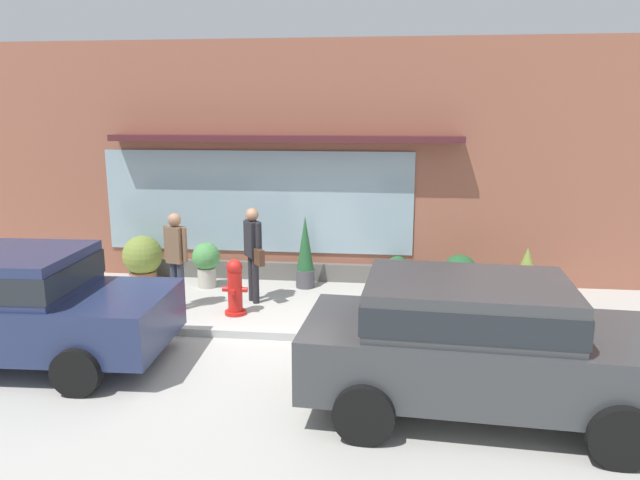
{
  "coord_description": "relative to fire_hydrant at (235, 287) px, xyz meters",
  "views": [
    {
      "loc": [
        2.08,
        -8.64,
        3.4
      ],
      "look_at": [
        0.91,
        1.2,
        1.23
      ],
      "focal_mm": 33.6,
      "sensor_mm": 36.0,
      "label": 1
    }
  ],
  "objects": [
    {
      "name": "potted_plant_window_right",
      "position": [
        2.73,
        1.75,
        -0.13
      ],
      "size": [
        0.42,
        0.42,
        0.66
      ],
      "color": "#B7B2A3",
      "rests_on": "ground_plane"
    },
    {
      "name": "potted_plant_by_entrance",
      "position": [
        -0.96,
        1.49,
        0.03
      ],
      "size": [
        0.54,
        0.54,
        0.88
      ],
      "color": "#B7B2A3",
      "rests_on": "ground_plane"
    },
    {
      "name": "potted_plant_corner_tall",
      "position": [
        3.87,
        1.45,
        -0.06
      ],
      "size": [
        0.65,
        0.65,
        0.79
      ],
      "color": "#9E6042",
      "rests_on": "ground_plane"
    },
    {
      "name": "potted_plant_low_front",
      "position": [
        5.08,
        1.57,
        -0.03
      ],
      "size": [
        0.46,
        0.46,
        0.95
      ],
      "color": "#B7B2A3",
      "rests_on": "ground_plane"
    },
    {
      "name": "potted_plant_trailing_edge",
      "position": [
        -2.34,
        1.7,
        0.02
      ],
      "size": [
        0.79,
        0.79,
        0.94
      ],
      "color": "#9E6042",
      "rests_on": "ground_plane"
    },
    {
      "name": "storefront",
      "position": [
        0.47,
        2.41,
        1.84
      ],
      "size": [
        14.0,
        0.81,
        4.72
      ],
      "color": "#935642",
      "rests_on": "ground_plane"
    },
    {
      "name": "curb_strip",
      "position": [
        0.48,
        -0.97,
        -0.42
      ],
      "size": [
        14.0,
        0.24,
        0.12
      ],
      "primitive_type": "cube",
      "color": "#B2B2AD",
      "rests_on": "ground_plane"
    },
    {
      "name": "pedestrian_passerby",
      "position": [
        -1.05,
        0.15,
        0.51
      ],
      "size": [
        0.45,
        0.28,
        1.69
      ],
      "rotation": [
        0.0,
        0.0,
        2.84
      ],
      "color": "#333847",
      "rests_on": "ground_plane"
    },
    {
      "name": "fire_hydrant",
      "position": [
        0.0,
        0.0,
        0.0
      ],
      "size": [
        0.42,
        0.4,
        0.96
      ],
      "color": "red",
      "rests_on": "ground_plane"
    },
    {
      "name": "parked_car_navy",
      "position": [
        -2.59,
        -2.26,
        0.4
      ],
      "size": [
        4.35,
        2.12,
        1.56
      ],
      "rotation": [
        0.0,
        0.0,
        0.04
      ],
      "color": "navy",
      "rests_on": "ground_plane"
    },
    {
      "name": "potted_plant_window_center",
      "position": [
        0.95,
        1.7,
        0.2
      ],
      "size": [
        0.37,
        0.37,
        1.41
      ],
      "color": "#4C4C51",
      "rests_on": "ground_plane"
    },
    {
      "name": "pedestrian_with_handbag",
      "position": [
        0.17,
        0.68,
        0.53
      ],
      "size": [
        0.46,
        0.6,
        1.71
      ],
      "rotation": [
        0.0,
        0.0,
        5.36
      ],
      "color": "#232328",
      "rests_on": "ground_plane"
    },
    {
      "name": "ground_plane",
      "position": [
        0.48,
        -0.77,
        -0.48
      ],
      "size": [
        60.0,
        60.0,
        0.0
      ],
      "primitive_type": "plane",
      "color": "#B2AFA8"
    },
    {
      "name": "parked_car_dark_gray",
      "position": [
        3.56,
        -2.97,
        0.41
      ],
      "size": [
        4.1,
        2.11,
        1.57
      ],
      "rotation": [
        0.0,
        0.0,
        -0.06
      ],
      "color": "#383A3D",
      "rests_on": "ground_plane"
    }
  ]
}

